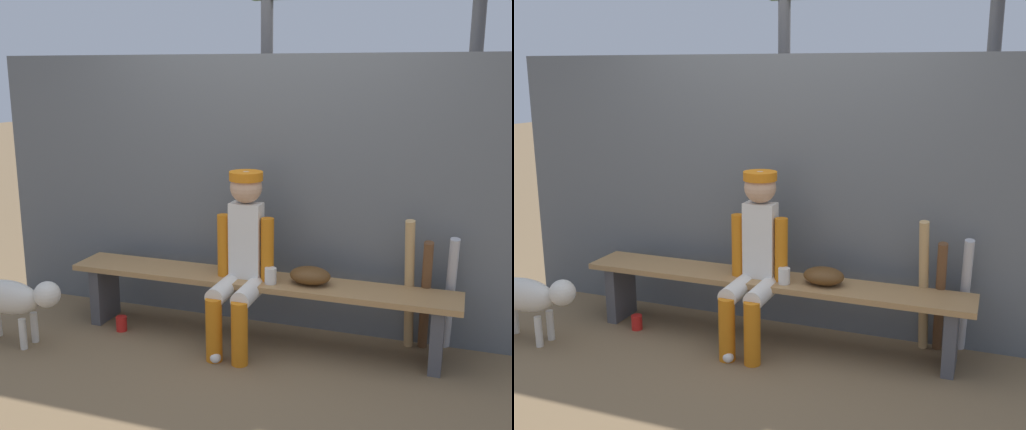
% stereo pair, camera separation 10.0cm
% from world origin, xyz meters
% --- Properties ---
extents(ground_plane, '(30.00, 30.00, 0.00)m').
position_xyz_m(ground_plane, '(0.00, 0.00, 0.00)').
color(ground_plane, brown).
extents(chainlink_fence, '(4.52, 0.03, 2.00)m').
position_xyz_m(chainlink_fence, '(0.00, 0.36, 1.00)').
color(chainlink_fence, '#595E63').
rests_on(chainlink_fence, ground_plane).
extents(dugout_bench, '(2.77, 0.36, 0.47)m').
position_xyz_m(dugout_bench, '(0.00, 0.00, 0.37)').
color(dugout_bench, '#AD7F4C').
rests_on(dugout_bench, ground_plane).
extents(player_seated, '(0.41, 0.55, 1.22)m').
position_xyz_m(player_seated, '(-0.07, -0.11, 0.66)').
color(player_seated, silver).
rests_on(player_seated, ground_plane).
extents(baseball_glove, '(0.28, 0.20, 0.12)m').
position_xyz_m(baseball_glove, '(0.39, 0.00, 0.53)').
color(baseball_glove, '#593819').
rests_on(baseball_glove, dugout_bench).
extents(bat_wood_tan, '(0.09, 0.23, 0.94)m').
position_xyz_m(bat_wood_tan, '(1.03, 0.20, 0.47)').
color(bat_wood_tan, tan).
rests_on(bat_wood_tan, ground_plane).
extents(bat_wood_dark, '(0.08, 0.23, 0.81)m').
position_xyz_m(bat_wood_dark, '(1.13, 0.21, 0.40)').
color(bat_wood_dark, brown).
rests_on(bat_wood_dark, ground_plane).
extents(bat_aluminum_silver, '(0.09, 0.24, 0.83)m').
position_xyz_m(bat_aluminum_silver, '(1.29, 0.27, 0.41)').
color(bat_aluminum_silver, '#B7B7BC').
rests_on(bat_aluminum_silver, ground_plane).
extents(baseball, '(0.07, 0.07, 0.07)m').
position_xyz_m(baseball, '(-0.14, -0.41, 0.04)').
color(baseball, white).
rests_on(baseball, ground_plane).
extents(cup_on_ground, '(0.08, 0.08, 0.11)m').
position_xyz_m(cup_on_ground, '(-1.00, -0.16, 0.06)').
color(cup_on_ground, red).
rests_on(cup_on_ground, ground_plane).
extents(cup_on_bench, '(0.08, 0.08, 0.11)m').
position_xyz_m(cup_on_bench, '(0.13, -0.08, 0.53)').
color(cup_on_bench, silver).
rests_on(cup_on_bench, dugout_bench).
extents(scoreboard, '(2.11, 0.27, 3.44)m').
position_xyz_m(scoreboard, '(0.60, 1.04, 2.39)').
color(scoreboard, '#3F3F42').
rests_on(scoreboard, ground_plane).
extents(dog, '(0.84, 0.20, 0.49)m').
position_xyz_m(dog, '(-1.58, -0.59, 0.34)').
color(dog, beige).
rests_on(dog, ground_plane).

